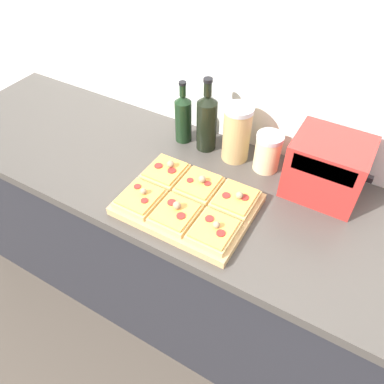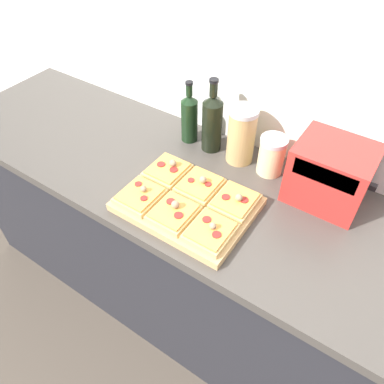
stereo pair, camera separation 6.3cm
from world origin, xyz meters
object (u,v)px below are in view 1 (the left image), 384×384
grain_jar_short (268,152)px  cutting_board (188,204)px  grain_jar_tall (237,133)px  toaster_oven (327,168)px  olive_oil_bottle (183,117)px  wine_bottle (207,121)px

grain_jar_short → cutting_board: bearing=-114.8°
grain_jar_short → grain_jar_tall: bearing=180.0°
cutting_board → grain_jar_tall: (0.02, 0.34, 0.10)m
toaster_oven → cutting_board: bearing=-140.2°
grain_jar_short → olive_oil_bottle: bearing=180.0°
olive_oil_bottle → grain_jar_short: size_ratio=1.72×
wine_bottle → olive_oil_bottle: bearing=180.0°
cutting_board → grain_jar_short: (0.16, 0.34, 0.06)m
cutting_board → olive_oil_bottle: (-0.22, 0.34, 0.10)m
wine_bottle → toaster_oven: wine_bottle is taller
olive_oil_bottle → wine_bottle: size_ratio=0.86×
cutting_board → olive_oil_bottle: size_ratio=1.68×
grain_jar_short → toaster_oven: size_ratio=0.56×
olive_oil_bottle → toaster_oven: olive_oil_bottle is taller
grain_jar_tall → toaster_oven: (0.36, -0.02, -0.01)m
olive_oil_bottle → cutting_board: bearing=-57.0°
cutting_board → grain_jar_tall: size_ratio=1.93×
cutting_board → wine_bottle: (-0.11, 0.34, 0.11)m
wine_bottle → grain_jar_short: wine_bottle is taller
grain_jar_tall → grain_jar_short: 0.14m
toaster_oven → grain_jar_tall: bearing=176.8°
olive_oil_bottle → wine_bottle: 0.11m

